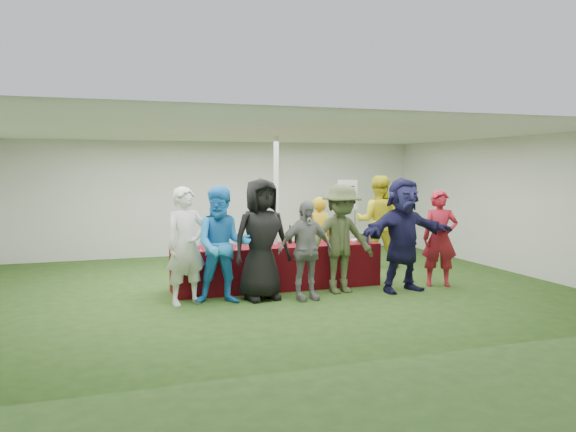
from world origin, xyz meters
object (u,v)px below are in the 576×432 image
object	(u,v)px
serving_table	(277,266)
customer_1	(223,245)
customer_6	(440,238)
customer_0	(186,246)
customer_2	(261,239)
dump_bucket	(364,238)
wine_list_sign	(347,201)
staff_pourer	(318,236)
customer_4	(341,239)
customer_3	(305,250)
staff_back	(378,221)
customer_5	(403,235)

from	to	relation	value
serving_table	customer_1	bearing A→B (deg)	-144.98
customer_6	customer_0	bearing A→B (deg)	-156.91
customer_0	customer_2	bearing A→B (deg)	-20.50
dump_bucket	wine_list_sign	world-z (taller)	wine_list_sign
staff_pourer	customer_4	size ratio (longest dim) A/B	0.84
customer_6	dump_bucket	bearing A→B (deg)	-179.40
dump_bucket	customer_6	size ratio (longest dim) A/B	0.15
customer_2	customer_0	bearing A→B (deg)	168.90
serving_table	customer_3	distance (m)	1.06
customer_3	customer_6	size ratio (longest dim) A/B	0.93
staff_pourer	customer_2	distance (m)	2.30
serving_table	wine_list_sign	xyz separation A→B (m)	(2.57, 2.70, 0.94)
serving_table	customer_4	xyz separation A→B (m)	(0.90, -0.70, 0.53)
serving_table	dump_bucket	distance (m)	1.63
serving_table	customer_3	xyz separation A→B (m)	(0.16, -0.96, 0.42)
staff_back	customer_1	world-z (taller)	staff_back
customer_2	customer_6	world-z (taller)	customer_2
dump_bucket	staff_pourer	xyz separation A→B (m)	(-0.43, 1.12, -0.08)
serving_table	customer_0	world-z (taller)	customer_0
serving_table	customer_6	bearing A→B (deg)	-15.23
customer_2	serving_table	bearing A→B (deg)	47.66
customer_6	customer_2	bearing A→B (deg)	-156.29
customer_0	customer_6	distance (m)	4.44
customer_3	customer_6	world-z (taller)	customer_6
customer_1	customer_2	distance (m)	0.64
staff_pourer	customer_4	world-z (taller)	customer_4
customer_0	customer_6	world-z (taller)	customer_0
customer_4	customer_0	bearing A→B (deg)	174.12
serving_table	customer_5	xyz separation A→B (m)	(1.93, -0.93, 0.59)
customer_1	customer_4	bearing A→B (deg)	14.48
dump_bucket	staff_back	size ratio (longest dim) A/B	0.13
wine_list_sign	staff_back	distance (m)	1.46
serving_table	staff_pourer	distance (m)	1.49
staff_pourer	customer_1	xyz separation A→B (m)	(-2.25, -1.69, 0.14)
dump_bucket	customer_5	bearing A→B (deg)	-61.68
dump_bucket	staff_pourer	distance (m)	1.20
customer_4	dump_bucket	bearing A→B (deg)	31.38
staff_pourer	customer_5	world-z (taller)	customer_5
customer_3	customer_4	bearing A→B (deg)	14.20
staff_back	customer_2	world-z (taller)	same
dump_bucket	customer_4	size ratio (longest dim) A/B	0.14
dump_bucket	wine_list_sign	size ratio (longest dim) A/B	0.14
serving_table	staff_back	distance (m)	2.99
serving_table	wine_list_sign	world-z (taller)	wine_list_sign
wine_list_sign	customer_2	bearing A→B (deg)	-131.83
dump_bucket	customer_1	size ratio (longest dim) A/B	0.14
customer_1	wine_list_sign	bearing A→B (deg)	55.34
dump_bucket	customer_6	bearing A→B (deg)	-23.65
customer_2	customer_1	bearing A→B (deg)	177.64
wine_list_sign	customer_2	size ratio (longest dim) A/B	0.94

